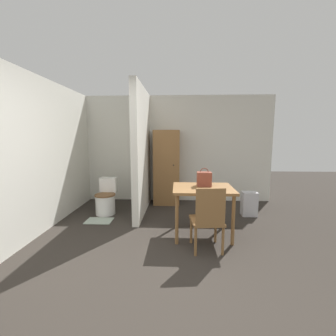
% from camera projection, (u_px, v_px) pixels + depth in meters
% --- Properties ---
extents(ground_plane, '(16.00, 16.00, 0.00)m').
position_uv_depth(ground_plane, '(155.00, 286.00, 2.35)').
color(ground_plane, '#2D2823').
extents(wall_back, '(4.89, 0.12, 2.50)m').
position_uv_depth(wall_back, '(168.00, 149.00, 5.42)').
color(wall_back, silver).
rests_on(wall_back, ground_plane).
extents(wall_left, '(0.12, 4.22, 2.50)m').
position_uv_depth(wall_left, '(48.00, 154.00, 3.86)').
color(wall_left, silver).
rests_on(wall_left, ground_plane).
extents(partition_wall, '(0.12, 1.71, 2.50)m').
position_uv_depth(partition_wall, '(142.00, 151.00, 4.54)').
color(partition_wall, silver).
rests_on(partition_wall, ground_plane).
extents(dining_table, '(0.92, 0.75, 0.77)m').
position_uv_depth(dining_table, '(203.00, 194.00, 3.48)').
color(dining_table, brown).
rests_on(dining_table, ground_plane).
extents(wooden_chair, '(0.46, 0.46, 0.91)m').
position_uv_depth(wooden_chair, '(208.00, 218.00, 2.99)').
color(wooden_chair, brown).
rests_on(wooden_chair, ground_plane).
extents(toilet, '(0.41, 0.56, 0.70)m').
position_uv_depth(toilet, '(106.00, 199.00, 4.55)').
color(toilet, white).
rests_on(toilet, ground_plane).
extents(handbag, '(0.22, 0.16, 0.29)m').
position_uv_depth(handbag, '(204.00, 179.00, 3.54)').
color(handbag, brown).
rests_on(handbag, dining_table).
extents(wooden_cabinet, '(0.58, 0.50, 1.69)m').
position_uv_depth(wooden_cabinet, '(167.00, 167.00, 5.16)').
color(wooden_cabinet, brown).
rests_on(wooden_cabinet, ground_plane).
extents(bath_mat, '(0.48, 0.33, 0.01)m').
position_uv_depth(bath_mat, '(99.00, 221.00, 4.15)').
color(bath_mat, '#99A899').
rests_on(bath_mat, ground_plane).
extents(space_heater, '(0.29, 0.21, 0.48)m').
position_uv_depth(space_heater, '(249.00, 204.00, 4.41)').
color(space_heater, '#BCBCC1').
rests_on(space_heater, ground_plane).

